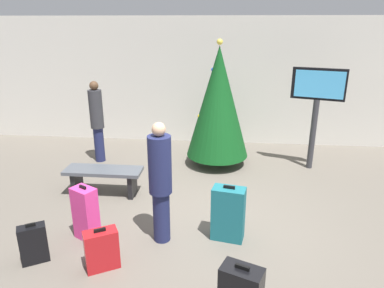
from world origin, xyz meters
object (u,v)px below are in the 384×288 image
at_px(waiting_bench, 104,176).
at_px(suitcase_1, 34,244).
at_px(flight_info_kiosk, 317,98).
at_px(suitcase_4, 86,213).
at_px(traveller_1, 160,181).
at_px(suitcase_0, 102,250).
at_px(suitcase_3, 228,214).
at_px(holiday_tree, 218,103).
at_px(traveller_0, 97,119).

relative_size(waiting_bench, suitcase_1, 2.44).
relative_size(flight_info_kiosk, waiting_bench, 1.54).
relative_size(suitcase_1, suitcase_4, 0.68).
relative_size(flight_info_kiosk, suitcase_4, 2.55).
bearing_deg(traveller_1, flight_info_kiosk, 47.38).
bearing_deg(suitcase_4, suitcase_0, -54.49).
relative_size(traveller_1, suitcase_3, 2.09).
distance_m(holiday_tree, suitcase_0, 3.91).
height_order(traveller_0, traveller_1, traveller_0).
height_order(holiday_tree, suitcase_0, holiday_tree).
bearing_deg(traveller_0, waiting_bench, -67.68).
distance_m(holiday_tree, suitcase_3, 2.91).
relative_size(holiday_tree, traveller_1, 1.52).
distance_m(flight_info_kiosk, suitcase_4, 4.80).
bearing_deg(flight_info_kiosk, traveller_1, -132.62).
distance_m(suitcase_3, suitcase_4, 1.98).
xyz_separation_m(holiday_tree, traveller_1, (-0.68, -2.86, -0.44)).
xyz_separation_m(waiting_bench, suitcase_3, (2.17, -1.14, 0.04)).
xyz_separation_m(waiting_bench, traveller_1, (1.25, -1.26, 0.55)).
bearing_deg(suitcase_0, suitcase_3, 27.03).
bearing_deg(suitcase_1, suitcase_0, -2.17).
relative_size(suitcase_3, suitcase_4, 1.01).
bearing_deg(suitcase_1, flight_info_kiosk, 40.03).
distance_m(holiday_tree, suitcase_1, 4.27).
bearing_deg(holiday_tree, traveller_0, -178.36).
height_order(waiting_bench, suitcase_4, suitcase_4).
bearing_deg(holiday_tree, suitcase_1, -122.16).
bearing_deg(traveller_1, suitcase_4, -176.69).
relative_size(traveller_0, suitcase_0, 3.15).
relative_size(flight_info_kiosk, suitcase_1, 3.75).
relative_size(traveller_1, suitcase_0, 3.07).
relative_size(holiday_tree, suitcase_0, 4.67).
distance_m(flight_info_kiosk, traveller_0, 4.53).
distance_m(traveller_0, suitcase_3, 3.90).
bearing_deg(waiting_bench, suitcase_4, -81.41).
xyz_separation_m(traveller_0, suitcase_3, (2.80, -2.67, -0.55)).
relative_size(traveller_1, suitcase_1, 3.11).
height_order(flight_info_kiosk, waiting_bench, flight_info_kiosk).
distance_m(traveller_0, suitcase_1, 3.50).
bearing_deg(traveller_1, suitcase_3, 7.45).
bearing_deg(holiday_tree, suitcase_4, -120.65).
bearing_deg(waiting_bench, suitcase_1, -97.99).
distance_m(waiting_bench, suitcase_1, 1.91).
distance_m(traveller_1, suitcase_3, 1.06).
bearing_deg(waiting_bench, suitcase_3, -27.65).
xyz_separation_m(holiday_tree, flight_info_kiosk, (1.94, -0.02, 0.13)).
bearing_deg(flight_info_kiosk, suitcase_0, -132.73).
xyz_separation_m(suitcase_0, suitcase_3, (1.54, 0.78, 0.13)).
relative_size(flight_info_kiosk, suitcase_3, 2.53).
xyz_separation_m(holiday_tree, waiting_bench, (-1.93, -1.60, -0.99)).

